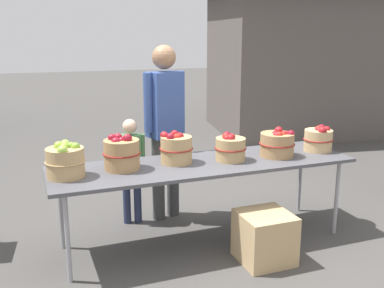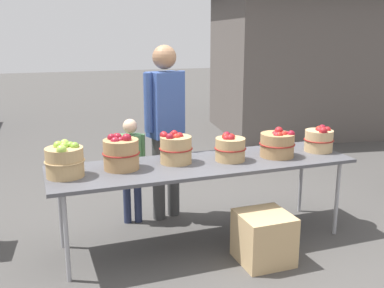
% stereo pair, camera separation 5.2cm
% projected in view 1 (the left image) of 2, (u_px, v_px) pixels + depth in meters
% --- Properties ---
extents(ground_plane, '(40.00, 40.00, 0.00)m').
position_uv_depth(ground_plane, '(203.00, 240.00, 4.15)').
color(ground_plane, '#474442').
extents(market_table, '(2.70, 0.76, 0.75)m').
position_uv_depth(market_table, '(204.00, 166.00, 3.98)').
color(market_table, '#4C4C51').
rests_on(market_table, ground).
extents(apple_basket_green_0, '(0.32, 0.32, 0.29)m').
position_uv_depth(apple_basket_green_0, '(65.00, 161.00, 3.54)').
color(apple_basket_green_0, tan).
rests_on(apple_basket_green_0, market_table).
extents(apple_basket_red_0, '(0.32, 0.32, 0.31)m').
position_uv_depth(apple_basket_red_0, '(122.00, 153.00, 3.74)').
color(apple_basket_red_0, '#A87F51').
rests_on(apple_basket_red_0, market_table).
extents(apple_basket_red_1, '(0.30, 0.30, 0.28)m').
position_uv_depth(apple_basket_red_1, '(176.00, 148.00, 3.93)').
color(apple_basket_red_1, tan).
rests_on(apple_basket_red_1, market_table).
extents(apple_basket_red_2, '(0.29, 0.29, 0.26)m').
position_uv_depth(apple_basket_red_2, '(230.00, 148.00, 4.01)').
color(apple_basket_red_2, tan).
rests_on(apple_basket_red_2, market_table).
extents(apple_basket_red_3, '(0.33, 0.33, 0.28)m').
position_uv_depth(apple_basket_red_3, '(277.00, 144.00, 4.15)').
color(apple_basket_red_3, '#A87F51').
rests_on(apple_basket_red_3, market_table).
extents(apple_basket_red_4, '(0.29, 0.29, 0.26)m').
position_uv_depth(apple_basket_red_4, '(318.00, 139.00, 4.35)').
color(apple_basket_red_4, tan).
rests_on(apple_basket_red_4, market_table).
extents(vendor_adult, '(0.45, 0.31, 1.76)m').
position_uv_depth(vendor_adult, '(165.00, 119.00, 4.45)').
color(vendor_adult, '#3F3F3F').
rests_on(vendor_adult, ground).
extents(child_customer, '(0.28, 0.17, 1.06)m').
position_uv_depth(child_customer, '(131.00, 163.00, 4.40)').
color(child_customer, '#262D4C').
rests_on(child_customer, ground).
extents(food_kiosk, '(3.92, 3.43, 2.74)m').
position_uv_depth(food_kiosk, '(297.00, 59.00, 8.63)').
color(food_kiosk, '#59514C').
rests_on(food_kiosk, ground).
extents(produce_crate, '(0.42, 0.42, 0.42)m').
position_uv_depth(produce_crate, '(265.00, 237.00, 3.73)').
color(produce_crate, tan).
rests_on(produce_crate, ground).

